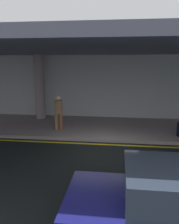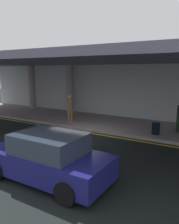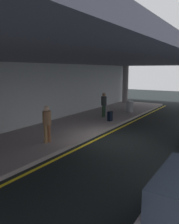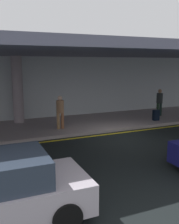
% 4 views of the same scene
% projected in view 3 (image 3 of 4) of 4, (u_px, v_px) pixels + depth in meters
% --- Properties ---
extents(ground_plane, '(60.00, 60.00, 0.00)m').
position_uv_depth(ground_plane, '(113.00, 140.00, 11.80)').
color(ground_plane, black).
extents(sidewalk, '(26.00, 4.20, 0.15)m').
position_uv_depth(sidewalk, '(62.00, 130.00, 13.38)').
color(sidewalk, gray).
rests_on(sidewalk, ground).
extents(lane_stripe_yellow, '(26.00, 0.14, 0.01)m').
position_uv_depth(lane_stripe_yellow, '(100.00, 138.00, 12.17)').
color(lane_stripe_yellow, yellow).
rests_on(lane_stripe_yellow, ground).
extents(support_column_center, '(0.57, 0.57, 3.65)m').
position_uv_depth(support_column_center, '(125.00, 84.00, 23.85)').
color(support_column_center, gray).
rests_on(support_column_center, sidewalk).
extents(ceiling_overhang, '(28.00, 13.20, 0.30)m').
position_uv_depth(ceiling_overhang, '(69.00, 59.00, 12.45)').
color(ceiling_overhang, slate).
rests_on(ceiling_overhang, support_column_far_left).
extents(terminal_back_wall, '(26.00, 0.30, 3.80)m').
position_uv_depth(terminal_back_wall, '(31.00, 95.00, 14.22)').
color(terminal_back_wall, '#ADB4B8').
rests_on(terminal_back_wall, ground).
extents(traveler_with_luggage, '(0.38, 0.38, 1.68)m').
position_uv_depth(traveler_with_luggage, '(104.00, 103.00, 16.68)').
color(traveler_with_luggage, black).
rests_on(traveler_with_luggage, sidewalk).
extents(person_waiting_for_ride, '(0.38, 0.38, 1.68)m').
position_uv_depth(person_waiting_for_ride, '(47.00, 122.00, 10.78)').
color(person_waiting_for_ride, olive).
rests_on(person_waiting_for_ride, sidewalk).
extents(suitcase_upright_primary, '(0.36, 0.22, 0.90)m').
position_uv_depth(suitcase_upright_primary, '(110.00, 116.00, 15.45)').
color(suitcase_upright_primary, black).
rests_on(suitcase_upright_primary, sidewalk).
extents(trash_bin_steel, '(0.56, 0.56, 0.85)m').
position_uv_depth(trash_bin_steel, '(130.00, 107.00, 18.74)').
color(trash_bin_steel, gray).
rests_on(trash_bin_steel, sidewalk).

